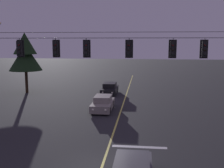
{
  "coord_description": "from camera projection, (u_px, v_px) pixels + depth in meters",
  "views": [
    {
      "loc": [
        2.08,
        -12.97,
        6.47
      ],
      "look_at": [
        0.0,
        5.02,
        3.67
      ],
      "focal_mm": 44.29,
      "sensor_mm": 36.0,
      "label": 1
    }
  ],
  "objects": [
    {
      "name": "traffic_light_far_right",
      "position": [
        204.0,
        49.0,
        16.32
      ],
      "size": [
        0.48,
        0.41,
        1.22
      ],
      "color": "black"
    },
    {
      "name": "traffic_light_centre",
      "position": [
        86.0,
        49.0,
        17.13
      ],
      "size": [
        0.48,
        0.41,
        1.22
      ],
      "color": "black"
    },
    {
      "name": "tree_verge_far",
      "position": [
        25.0,
        54.0,
        34.5
      ],
      "size": [
        4.11,
        4.11,
        7.58
      ],
      "color": "#332316",
      "rests_on": "ground"
    },
    {
      "name": "signal_span_assembly",
      "position": [
        110.0,
        78.0,
        17.26
      ],
      "size": [
        18.77,
        0.32,
        8.08
      ],
      "color": "#423021",
      "rests_on": "ground"
    },
    {
      "name": "car_oncoming_lead",
      "position": [
        103.0,
        104.0,
        26.15
      ],
      "size": [
        1.8,
        4.42,
        1.39
      ],
      "color": "gray",
      "rests_on": "ground"
    },
    {
      "name": "traffic_light_rightmost",
      "position": [
        173.0,
        49.0,
        16.53
      ],
      "size": [
        0.48,
        0.41,
        1.22
      ],
      "color": "black"
    },
    {
      "name": "stop_bar_paint",
      "position": [
        139.0,
        147.0,
        17.1
      ],
      "size": [
        3.4,
        0.36,
        0.01
      ],
      "primitive_type": "cube",
      "color": "silver",
      "rests_on": "ground"
    },
    {
      "name": "lane_centre_stripe",
      "position": [
        119.0,
        117.0,
        23.79
      ],
      "size": [
        0.14,
        60.0,
        0.01
      ],
      "primitive_type": "cube",
      "color": "#D1C64C",
      "rests_on": "ground"
    },
    {
      "name": "traffic_light_left_inner",
      "position": [
        56.0,
        49.0,
        17.36
      ],
      "size": [
        0.48,
        0.41,
        1.22
      ],
      "color": "black"
    },
    {
      "name": "traffic_light_right_inner",
      "position": [
        129.0,
        49.0,
        16.83
      ],
      "size": [
        0.48,
        0.41,
        1.22
      ],
      "color": "black"
    },
    {
      "name": "traffic_light_leftmost",
      "position": [
        20.0,
        48.0,
        17.62
      ],
      "size": [
        0.48,
        0.41,
        1.22
      ],
      "color": "black"
    },
    {
      "name": "car_oncoming_trailing",
      "position": [
        110.0,
        89.0,
        34.27
      ],
      "size": [
        1.8,
        4.42,
        1.39
      ],
      "color": "black",
      "rests_on": "ground"
    }
  ]
}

